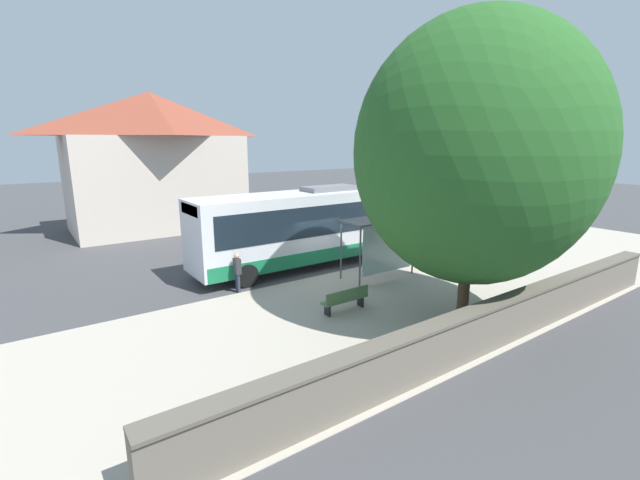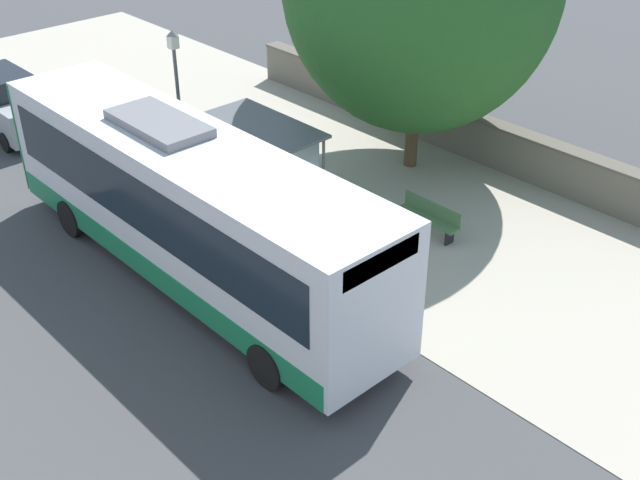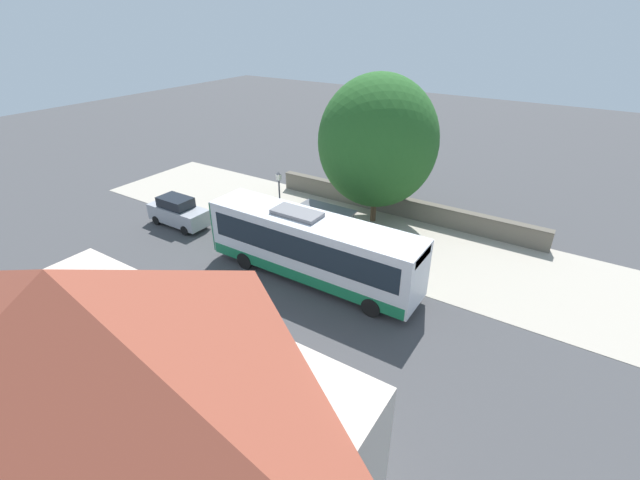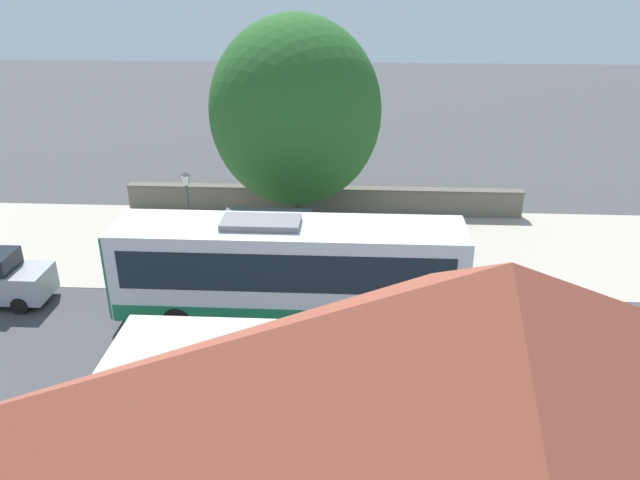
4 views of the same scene
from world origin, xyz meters
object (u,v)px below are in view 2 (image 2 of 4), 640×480
Objects in this scene: bus_shelter at (270,139)px; bus at (188,204)px; pedestrian at (387,302)px; street_lamp_near at (178,97)px; bench at (429,217)px; parked_car_behind_bus at (7,103)px.

bus is at bearing 18.78° from bus_shelter.
street_lamp_near is at bearing -96.35° from pedestrian.
bus_shelter is 2.12× the size of pedestrian.
street_lamp_near is (-2.61, -4.10, 0.75)m from bus.
bus_shelter is at bearing -106.90° from pedestrian.
bus reaches higher than bus_shelter.
street_lamp_near reaches higher than bus.
bus reaches higher than bench.
parked_car_behind_bus reaches higher than pedestrian.
parked_car_behind_bus is (5.16, -13.92, 0.50)m from bench.
street_lamp_near is at bearing -65.15° from bench.
pedestrian is at bearing 83.65° from street_lamp_near.
bench is at bearing 155.61° from bus.
bus_shelter is 0.79× the size of parked_car_behind_bus.
bus_shelter is 4.70m from bench.
parked_car_behind_bus is at bearing -92.79° from bus.
parked_car_behind_bus is at bearing -69.67° from bench.
parked_car_behind_bus is at bearing -86.24° from pedestrian.
pedestrian is at bearing 29.10° from bench.
pedestrian is at bearing 73.10° from bus_shelter.
pedestrian reaches higher than bench.
bus is 3.52× the size of bus_shelter.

